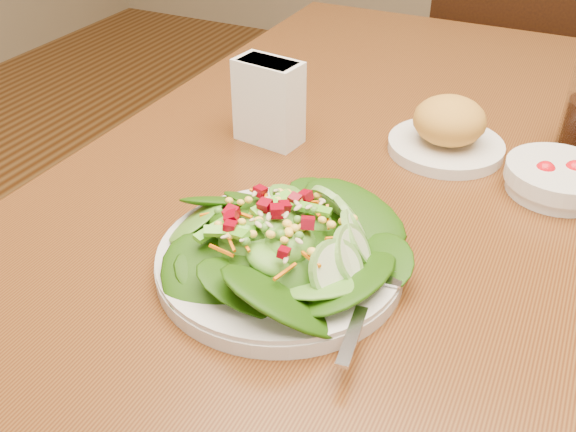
# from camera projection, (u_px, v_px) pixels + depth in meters

# --- Properties ---
(dining_table) EXTENTS (0.90, 1.40, 0.75)m
(dining_table) POSITION_uv_depth(u_px,v_px,m) (402.00, 244.00, 0.90)
(dining_table) COLOR brown
(dining_table) RESTS_ON ground_plane
(chair_far) EXTENTS (0.38, 0.39, 0.83)m
(chair_far) POSITION_uv_depth(u_px,v_px,m) (494.00, 92.00, 1.85)
(chair_far) COLOR black
(chair_far) RESTS_ON ground_plane
(salad_plate) EXTENTS (0.27, 0.26, 0.08)m
(salad_plate) POSITION_uv_depth(u_px,v_px,m) (288.00, 250.00, 0.67)
(salad_plate) COLOR silver
(salad_plate) RESTS_ON dining_table
(bread_plate) EXTENTS (0.16, 0.16, 0.08)m
(bread_plate) POSITION_uv_depth(u_px,v_px,m) (448.00, 130.00, 0.89)
(bread_plate) COLOR silver
(bread_plate) RESTS_ON dining_table
(tomato_bowl) EXTENTS (0.13, 0.13, 0.04)m
(tomato_bowl) POSITION_uv_depth(u_px,v_px,m) (557.00, 179.00, 0.81)
(tomato_bowl) COLOR silver
(tomato_bowl) RESTS_ON dining_table
(napkin_holder) EXTENTS (0.10, 0.06, 0.12)m
(napkin_holder) POSITION_uv_depth(u_px,v_px,m) (269.00, 100.00, 0.90)
(napkin_holder) COLOR white
(napkin_holder) RESTS_ON dining_table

